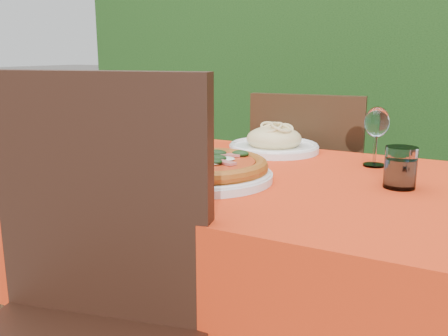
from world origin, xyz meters
The scene contains 9 objects.
hedge centered at (0.00, 1.55, 0.92)m, with size 3.20×0.55×1.78m.
dining_table centered at (0.00, 0.00, 0.60)m, with size 1.26×0.86×0.75m.
chair_near centered at (-0.02, -0.57, 0.59)m, with size 0.56×0.56×1.04m.
chair_far centered at (0.04, 0.63, 0.53)m, with size 0.46×0.46×0.92m.
pizza_plate centered at (0.00, -0.12, 0.78)m, with size 0.42×0.42×0.07m.
pasta_plate centered at (0.01, 0.32, 0.78)m, with size 0.30×0.30×0.08m.
water_glass centered at (0.46, 0.04, 0.79)m, with size 0.08×0.08×0.10m.
wine_glass centered at (0.35, 0.25, 0.87)m, with size 0.07×0.07×0.17m.
fork centered at (-0.33, -0.06, 0.75)m, with size 0.02×0.18×0.00m, color silver.
Camera 1 is at (0.64, -1.20, 1.08)m, focal length 40.00 mm.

